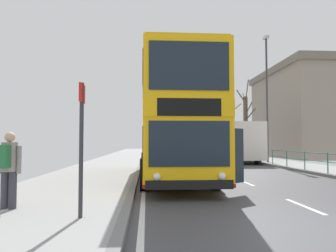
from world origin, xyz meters
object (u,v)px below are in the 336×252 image
pedestrian_with_backpack (8,164)px  street_lamp_far_side (267,90)px  background_building_00 (323,113)px  background_bus_far_lane (230,141)px  bare_tree_far_01 (230,128)px  bus_stop_sign_near (81,134)px  double_decker_bus_main (173,123)px  bare_tree_far_00 (246,125)px

pedestrian_with_backpack → street_lamp_far_side: 20.28m
street_lamp_far_side → background_building_00: size_ratio=0.66×
background_bus_far_lane → bare_tree_far_01: (2.40, 9.58, 1.58)m
bus_stop_sign_near → background_building_00: (20.08, 27.70, 3.01)m
double_decker_bus_main → bare_tree_far_01: bare_tree_far_01 is taller
background_building_00 → background_bus_far_lane: bearing=-149.0°
pedestrian_with_backpack → bare_tree_far_01: (12.27, 29.19, 2.13)m
double_decker_bus_main → background_building_00: bearing=48.8°
bus_stop_sign_near → background_building_00: bearing=54.1°
pedestrian_with_backpack → bare_tree_far_00: size_ratio=0.23×
bare_tree_far_00 → bus_stop_sign_near: bearing=-113.7°
background_bus_far_lane → bus_stop_sign_near: size_ratio=3.82×
bus_stop_sign_near → bare_tree_far_01: (10.55, 30.11, 1.50)m
background_bus_far_lane → pedestrian_with_backpack: size_ratio=5.97×
background_building_00 → double_decker_bus_main: bearing=-131.2°
bus_stop_sign_near → bare_tree_far_00: (10.40, 23.68, 1.45)m
street_lamp_far_side → background_building_00: (10.14, 10.76, -0.62)m
double_decker_bus_main → bare_tree_far_01: size_ratio=1.82×
street_lamp_far_side → bare_tree_far_01: bearing=87.3°
double_decker_bus_main → street_lamp_far_side: (7.60, 9.51, 2.98)m
pedestrian_with_backpack → bus_stop_sign_near: 2.05m
street_lamp_far_side → bare_tree_far_00: street_lamp_far_side is taller
pedestrian_with_backpack → bare_tree_far_00: bare_tree_far_00 is taller
street_lamp_far_side → background_building_00: bearing=46.7°
pedestrian_with_backpack → background_building_00: (21.80, 26.79, 3.65)m
street_lamp_far_side → background_building_00: background_building_00 is taller
pedestrian_with_backpack → street_lamp_far_side: street_lamp_far_side is taller
pedestrian_with_backpack → street_lamp_far_side: bearing=54.0°
pedestrian_with_backpack → bare_tree_far_01: size_ratio=0.29×
double_decker_bus_main → bus_stop_sign_near: bearing=-107.5°
street_lamp_far_side → background_bus_far_lane: bearing=116.6°
background_bus_far_lane → bus_stop_sign_near: 22.09m
double_decker_bus_main → bare_tree_far_00: bearing=63.6°
street_lamp_far_side → bare_tree_far_00: 7.10m
background_building_00 → bare_tree_far_01: bearing=165.8°
bus_stop_sign_near → bare_tree_far_00: 25.91m
double_decker_bus_main → pedestrian_with_backpack: size_ratio=6.37×
double_decker_bus_main → background_building_00: (17.74, 20.27, 2.36)m
background_bus_far_lane → bare_tree_far_00: size_ratio=1.39×
pedestrian_with_backpack → bare_tree_far_01: bearing=67.2°
pedestrian_with_backpack → bus_stop_sign_near: bus_stop_sign_near is taller
pedestrian_with_backpack → bus_stop_sign_near: bearing=-28.0°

